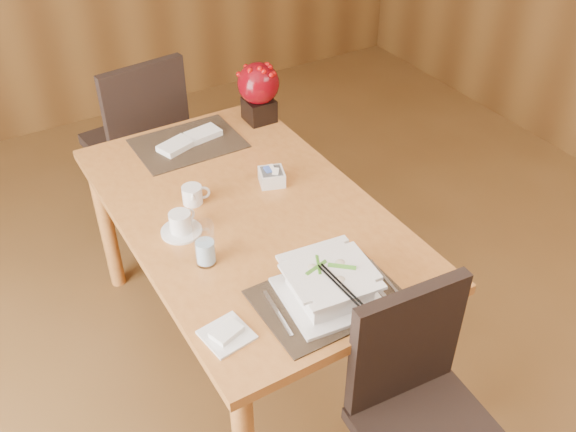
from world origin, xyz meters
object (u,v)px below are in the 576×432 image
dining_table (248,229)px  bread_plate (227,335)px  creamer_jug (192,195)px  water_glass (205,244)px  coffee_cup (181,224)px  near_chair (420,402)px  soup_setting (329,284)px  sugar_caddy (272,177)px  far_chair (141,134)px  berry_decor (259,89)px

dining_table → bread_plate: 0.64m
creamer_jug → bread_plate: size_ratio=0.73×
water_glass → creamer_jug: 0.36m
dining_table → bread_plate: bearing=-123.4°
coffee_cup → near_chair: bearing=-65.1°
soup_setting → bread_plate: (-0.35, 0.02, -0.05)m
coffee_cup → near_chair: near_chair is taller
bread_plate → sugar_caddy: bearing=50.8°
dining_table → far_chair: size_ratio=1.56×
coffee_cup → bread_plate: 0.53m
creamer_jug → near_chair: size_ratio=0.11×
coffee_cup → sugar_caddy: (0.43, 0.10, -0.01)m
dining_table → creamer_jug: 0.25m
dining_table → creamer_jug: (-0.16, 0.14, 0.13)m
coffee_cup → bread_plate: bearing=-98.7°
soup_setting → creamer_jug: (-0.16, 0.69, -0.02)m
berry_decor → bread_plate: size_ratio=2.04×
dining_table → sugar_caddy: size_ratio=15.62×
creamer_jug → far_chair: 0.98m
berry_decor → bread_plate: 1.33m
water_glass → sugar_caddy: bearing=35.0°
water_glass → near_chair: water_glass is taller
water_glass → berry_decor: bearing=50.8°
sugar_caddy → bread_plate: sugar_caddy is taller
creamer_jug → bread_plate: 0.70m
coffee_cup → far_chair: (0.22, 1.09, -0.25)m
far_chair → sugar_caddy: bearing=95.9°
soup_setting → coffee_cup: 0.61m
dining_table → berry_decor: bearing=57.4°
coffee_cup → berry_decor: berry_decor is taller
creamer_jug → water_glass: bearing=-89.5°
creamer_jug → far_chair: (0.11, 0.95, -0.25)m
coffee_cup → sugar_caddy: 0.45m
dining_table → coffee_cup: 0.30m
water_glass → near_chair: bearing=-59.8°
creamer_jug → sugar_caddy: creamer_jug is taller
sugar_caddy → far_chair: 1.04m
berry_decor → far_chair: (-0.42, 0.51, -0.37)m
water_glass → creamer_jug: bearing=73.3°
sugar_caddy → berry_decor: berry_decor is taller
soup_setting → berry_decor: 1.19m
water_glass → far_chair: 1.33m
water_glass → bread_plate: (-0.09, -0.33, -0.08)m
dining_table → berry_decor: (0.37, 0.58, 0.25)m
soup_setting → sugar_caddy: soup_setting is taller
coffee_cup → sugar_caddy: coffee_cup is taller
bread_plate → near_chair: (0.49, -0.35, -0.25)m
water_glass → creamer_jug: size_ratio=1.65×
coffee_cup → sugar_caddy: size_ratio=1.55×
bread_plate → berry_decor: bearing=57.0°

